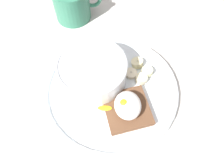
{
  "coord_description": "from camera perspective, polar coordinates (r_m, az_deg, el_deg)",
  "views": [
    {
      "loc": [
        -23.74,
        2.32,
        45.77
      ],
      "look_at": [
        0.0,
        0.0,
        5.0
      ],
      "focal_mm": 35.0,
      "sensor_mm": 36.0,
      "label": 1
    }
  ],
  "objects": [
    {
      "name": "banana_slice_front",
      "position": [
        0.51,
        4.99,
        2.8
      ],
      "size": [
        3.82,
        3.84,
        1.11
      ],
      "color": "beige",
      "rests_on": "plate"
    },
    {
      "name": "banana_slice_right",
      "position": [
        0.51,
        9.18,
        3.28
      ],
      "size": [
        3.75,
        3.75,
        1.52
      ],
      "color": "beige",
      "rests_on": "plate"
    },
    {
      "name": "toast_slice",
      "position": [
        0.46,
        3.97,
        -6.66
      ],
      "size": [
        10.48,
        10.48,
        1.35
      ],
      "color": "brown",
      "rests_on": "plate"
    },
    {
      "name": "banana_slice_back",
      "position": [
        0.52,
        6.61,
        5.53
      ],
      "size": [
        4.09,
        4.1,
        1.9
      ],
      "color": "beige",
      "rests_on": "plate"
    },
    {
      "name": "ground_plane",
      "position": [
        0.51,
        0.0,
        -2.28
      ],
      "size": [
        120.0,
        120.0,
        2.0
      ],
      "primitive_type": "cube",
      "color": "beige",
      "rests_on": "ground"
    },
    {
      "name": "coffee_mug",
      "position": [
        0.63,
        -10.35,
        19.99
      ],
      "size": [
        9.58,
        12.99,
        8.66
      ],
      "color": "#32775A",
      "rests_on": "ground_plane"
    },
    {
      "name": "poached_egg",
      "position": [
        0.44,
        4.0,
        -5.52
      ],
      "size": [
        6.33,
        8.88,
        3.34
      ],
      "color": "white",
      "rests_on": "toast_slice"
    },
    {
      "name": "plate",
      "position": [
        0.49,
        0.0,
        -1.3
      ],
      "size": [
        29.78,
        29.78,
        1.6
      ],
      "color": "white",
      "rests_on": "ground_plane"
    },
    {
      "name": "oatmeal_bowl",
      "position": [
        0.48,
        -5.06,
        3.23
      ],
      "size": [
        15.0,
        15.0,
        6.26
      ],
      "color": "white",
      "rests_on": "plate"
    },
    {
      "name": "banana_slice_left",
      "position": [
        0.5,
        7.68,
        1.37
      ],
      "size": [
        3.74,
        3.73,
        1.5
      ],
      "color": "beige",
      "rests_on": "plate"
    }
  ]
}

